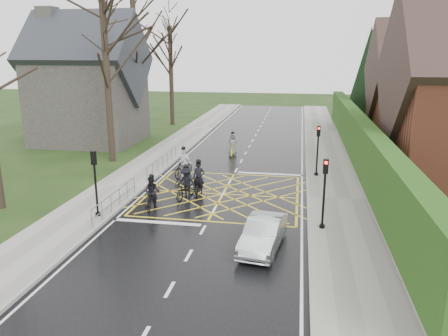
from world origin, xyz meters
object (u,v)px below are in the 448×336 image
(cyclist_back, at_px, (152,196))
(cyclist_mid, at_px, (186,186))
(car, at_px, (263,234))
(cyclist_rear, at_px, (199,183))
(cyclist_front, at_px, (184,166))
(cyclist_lead, at_px, (233,147))

(cyclist_back, bearing_deg, cyclist_mid, 51.58)
(car, bearing_deg, cyclist_back, 156.04)
(cyclist_mid, relative_size, car, 0.54)
(car, bearing_deg, cyclist_rear, 130.99)
(cyclist_front, relative_size, cyclist_lead, 1.06)
(cyclist_front, distance_m, cyclist_lead, 6.60)
(cyclist_rear, relative_size, cyclist_mid, 1.04)
(cyclist_mid, bearing_deg, car, -34.89)
(cyclist_mid, bearing_deg, cyclist_rear, 74.13)
(cyclist_lead, height_order, car, cyclist_lead)
(cyclist_back, bearing_deg, cyclist_rear, 52.83)
(cyclist_rear, distance_m, cyclist_mid, 0.93)
(cyclist_front, distance_m, car, 10.89)
(cyclist_rear, bearing_deg, cyclist_front, 111.47)
(cyclist_rear, relative_size, cyclist_lead, 1.09)
(cyclist_rear, distance_m, cyclist_lead, 9.37)
(cyclist_mid, bearing_deg, cyclist_front, 121.97)
(cyclist_rear, height_order, car, cyclist_rear)
(cyclist_front, relative_size, car, 0.54)
(cyclist_rear, bearing_deg, cyclist_lead, 80.69)
(cyclist_front, bearing_deg, cyclist_lead, 89.62)
(cyclist_back, distance_m, car, 6.80)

